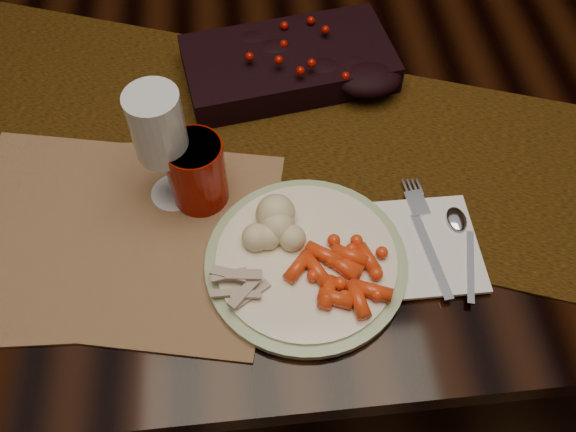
{
  "coord_description": "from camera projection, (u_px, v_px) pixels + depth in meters",
  "views": [
    {
      "loc": [
        -0.08,
        -0.7,
        1.46
      ],
      "look_at": [
        -0.04,
        -0.26,
        0.8
      ],
      "focal_mm": 38.0,
      "sensor_mm": 36.0,
      "label": 1
    }
  ],
  "objects": [
    {
      "name": "centerpiece",
      "position": [
        288.0,
        60.0,
        0.99
      ],
      "size": [
        0.35,
        0.22,
        0.07
      ],
      "primitive_type": null,
      "rotation": [
        0.0,
        0.0,
        0.15
      ],
      "color": "black",
      "rests_on": "table_runner"
    },
    {
      "name": "wine_glass",
      "position": [
        164.0,
        150.0,
        0.8
      ],
      "size": [
        0.08,
        0.08,
        0.19
      ],
      "primitive_type": null,
      "rotation": [
        0.0,
        0.0,
        -0.22
      ],
      "color": "white",
      "rests_on": "dining_table"
    },
    {
      "name": "napkin",
      "position": [
        429.0,
        246.0,
        0.82
      ],
      "size": [
        0.13,
        0.15,
        0.01
      ],
      "primitive_type": "cube",
      "rotation": [
        0.0,
        0.0,
        -0.01
      ],
      "color": "white",
      "rests_on": "placemat_main"
    },
    {
      "name": "table_runner",
      "position": [
        336.0,
        145.0,
        0.93
      ],
      "size": [
        1.78,
        0.96,
        0.0
      ],
      "primitive_type": "cube",
      "rotation": [
        0.0,
        0.0,
        -0.36
      ],
      "color": "#4B2A12",
      "rests_on": "dining_table"
    },
    {
      "name": "turkey_shreds",
      "position": [
        238.0,
        285.0,
        0.77
      ],
      "size": [
        0.08,
        0.07,
        0.02
      ],
      "primitive_type": null,
      "rotation": [
        0.0,
        0.0,
        0.13
      ],
      "color": "#AA978E",
      "rests_on": "dinner_plate"
    },
    {
      "name": "spoon",
      "position": [
        466.0,
        251.0,
        0.81
      ],
      "size": [
        0.06,
        0.14,
        0.0
      ],
      "primitive_type": null,
      "rotation": [
        0.0,
        0.0,
        -0.26
      ],
      "color": "#ABABBB",
      "rests_on": "napkin"
    },
    {
      "name": "dinner_plate",
      "position": [
        306.0,
        261.0,
        0.8
      ],
      "size": [
        0.3,
        0.3,
        0.01
      ],
      "primitive_type": "cylinder",
      "rotation": [
        0.0,
        0.0,
        0.14
      ],
      "color": "white",
      "rests_on": "placemat_main"
    },
    {
      "name": "fork",
      "position": [
        427.0,
        242.0,
        0.82
      ],
      "size": [
        0.05,
        0.17,
        0.0
      ],
      "primitive_type": null,
      "rotation": [
        0.0,
        0.0,
        0.12
      ],
      "color": "#B7B7B7",
      "rests_on": "napkin"
    },
    {
      "name": "mashed_potatoes",
      "position": [
        275.0,
        223.0,
        0.8
      ],
      "size": [
        0.09,
        0.08,
        0.05
      ],
      "primitive_type": null,
      "rotation": [
        0.0,
        0.0,
        0.05
      ],
      "color": "#EEDD81",
      "rests_on": "dinner_plate"
    },
    {
      "name": "dining_table",
      "position": [
        294.0,
        227.0,
        1.29
      ],
      "size": [
        1.8,
        1.0,
        0.75
      ],
      "primitive_type": "cube",
      "color": "black",
      "rests_on": "floor"
    },
    {
      "name": "placemat_main",
      "position": [
        112.0,
        234.0,
        0.84
      ],
      "size": [
        0.5,
        0.41,
        0.0
      ],
      "primitive_type": "cube",
      "rotation": [
        0.0,
        0.0,
        -0.22
      ],
      "color": "brown",
      "rests_on": "dining_table"
    },
    {
      "name": "floor",
      "position": [
        293.0,
        305.0,
        1.6
      ],
      "size": [
        5.0,
        5.0,
        0.0
      ],
      "primitive_type": "plane",
      "color": "black",
      "rests_on": "ground"
    },
    {
      "name": "red_cup",
      "position": [
        197.0,
        172.0,
        0.83
      ],
      "size": [
        0.1,
        0.1,
        0.11
      ],
      "primitive_type": "cylinder",
      "rotation": [
        0.0,
        0.0,
        0.29
      ],
      "color": "#820B00",
      "rests_on": "placemat_main"
    },
    {
      "name": "baby_carrots",
      "position": [
        335.0,
        277.0,
        0.77
      ],
      "size": [
        0.15,
        0.13,
        0.02
      ],
      "primitive_type": null,
      "rotation": [
        0.0,
        0.0,
        0.32
      ],
      "color": "red",
      "rests_on": "dinner_plate"
    }
  ]
}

